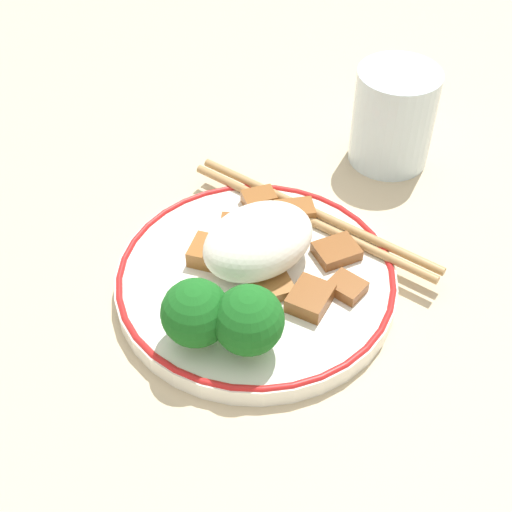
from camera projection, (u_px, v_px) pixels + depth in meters
name	position (u px, v px, depth m)	size (l,w,h in m)	color
ground_plane	(256.00, 288.00, 0.55)	(3.00, 3.00, 0.00)	#C6B28E
plate	(256.00, 280.00, 0.54)	(0.21, 0.21, 0.02)	white
rice_mound	(258.00, 241.00, 0.53)	(0.09, 0.07, 0.05)	white
broccoli_back_left	(196.00, 313.00, 0.48)	(0.05, 0.05, 0.05)	#72AD4C
broccoli_back_center	(249.00, 321.00, 0.47)	(0.05, 0.05, 0.05)	#72AD4C
meat_near_front	(337.00, 251.00, 0.55)	(0.04, 0.03, 0.01)	brown
meat_near_left	(212.00, 253.00, 0.55)	(0.04, 0.04, 0.01)	#995B28
meat_near_right	(310.00, 298.00, 0.51)	(0.04, 0.04, 0.01)	brown
meat_near_back	(259.00, 199.00, 0.59)	(0.03, 0.03, 0.01)	brown
meat_on_rice_edge	(238.00, 230.00, 0.56)	(0.04, 0.04, 0.01)	brown
meat_mid_left	(295.00, 212.00, 0.58)	(0.04, 0.03, 0.01)	brown
meat_mid_right	(347.00, 287.00, 0.52)	(0.03, 0.03, 0.01)	brown
meat_far_scatter	(267.00, 289.00, 0.52)	(0.04, 0.03, 0.01)	#9E6633
chopsticks	(312.00, 216.00, 0.58)	(0.09, 0.22, 0.01)	#AD8451
drinking_glass	(393.00, 117.00, 0.63)	(0.07, 0.07, 0.09)	silver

